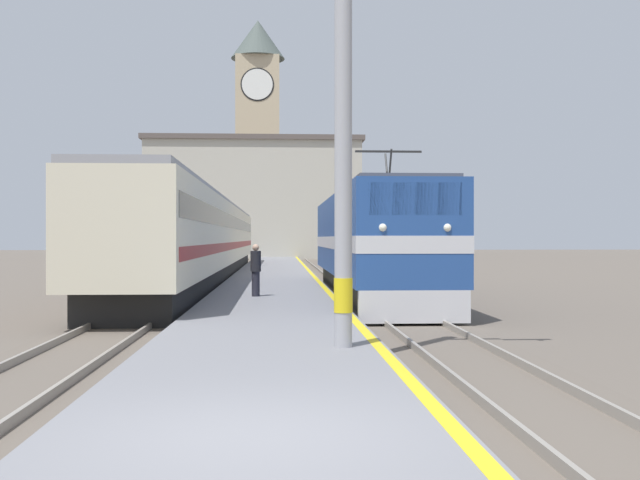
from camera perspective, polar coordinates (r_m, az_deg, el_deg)
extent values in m
plane|color=#60564C|center=(37.26, -3.53, -3.20)|extent=(200.00, 200.00, 0.00)
cube|color=slate|center=(32.26, -3.58, -3.47)|extent=(4.26, 140.00, 0.29)
cube|color=yellow|center=(32.30, -0.06, -3.20)|extent=(0.20, 140.00, 0.00)
cube|color=#60564C|center=(32.44, 2.74, -3.68)|extent=(2.84, 140.00, 0.02)
cube|color=gray|center=(32.37, 1.47, -3.55)|extent=(0.07, 140.00, 0.14)
cube|color=gray|center=(32.52, 4.00, -3.53)|extent=(0.07, 140.00, 0.14)
cube|color=#60564C|center=(32.49, -9.84, -3.68)|extent=(2.83, 140.00, 0.02)
cube|color=gray|center=(32.58, -11.10, -3.53)|extent=(0.07, 140.00, 0.14)
cube|color=gray|center=(32.41, -8.58, -3.55)|extent=(0.07, 140.00, 0.14)
cube|color=black|center=(27.32, 3.85, -3.48)|extent=(2.46, 16.53, 0.90)
cube|color=#23478C|center=(27.27, 3.85, 0.39)|extent=(2.90, 17.96, 2.79)
cube|color=silver|center=(27.27, 3.85, -0.19)|extent=(2.92, 17.98, 0.44)
cube|color=silver|center=(18.61, 7.18, -5.04)|extent=(2.75, 0.30, 0.81)
cube|color=black|center=(18.47, 7.24, 3.13)|extent=(2.32, 0.12, 0.80)
sphere|color=white|center=(18.28, 4.80, 0.95)|extent=(0.20, 0.20, 0.20)
sphere|color=white|center=(18.57, 9.68, 0.94)|extent=(0.20, 0.20, 0.20)
cube|color=#4C4C51|center=(27.31, 3.85, 3.45)|extent=(2.61, 17.06, 0.12)
cylinder|color=#333333|center=(22.57, 5.36, 5.57)|extent=(0.06, 0.63, 1.03)
cylinder|color=#333333|center=(23.26, 5.10, 5.41)|extent=(0.06, 0.63, 1.03)
cube|color=#262626|center=(22.97, 5.23, 6.73)|extent=(2.03, 0.08, 0.06)
cube|color=black|center=(40.16, -8.56, -2.32)|extent=(2.46, 43.88, 0.90)
cube|color=beige|center=(40.12, -8.56, 0.44)|extent=(2.90, 45.71, 2.97)
cube|color=black|center=(40.13, -8.56, 1.29)|extent=(2.92, 44.80, 0.64)
cube|color=maroon|center=(40.13, -8.56, -0.40)|extent=(2.92, 44.80, 0.36)
cube|color=gray|center=(40.16, -8.56, 2.71)|extent=(2.67, 45.71, 0.20)
cylinder|color=#9E9EA3|center=(13.16, 1.79, 9.68)|extent=(0.31, 0.31, 8.14)
cylinder|color=yellow|center=(13.02, 1.78, -4.22)|extent=(0.33, 0.33, 0.60)
cylinder|color=#23232D|center=(24.38, -4.92, -3.35)|extent=(0.26, 0.26, 0.80)
cylinder|color=black|center=(24.35, -4.92, -1.62)|extent=(0.34, 0.34, 0.67)
sphere|color=tan|center=(24.34, -4.92, -0.58)|extent=(0.22, 0.22, 0.22)
cube|color=tan|center=(87.73, -4.75, 6.26)|extent=(4.98, 4.98, 23.02)
cylinder|color=black|center=(86.48, -4.80, 11.73)|extent=(3.78, 0.06, 3.78)
cylinder|color=white|center=(86.45, -4.80, 11.74)|extent=(3.48, 0.10, 3.48)
cone|color=#47514C|center=(90.23, -4.75, 14.97)|extent=(6.22, 6.22, 4.48)
cube|color=#B7B2A3|center=(79.96, -5.02, 2.92)|extent=(21.97, 9.57, 12.08)
cube|color=#564C47|center=(80.51, -5.02, 7.40)|extent=(22.57, 10.17, 0.50)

